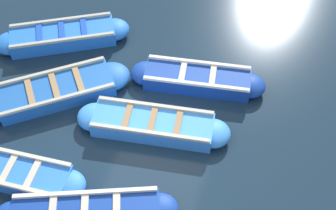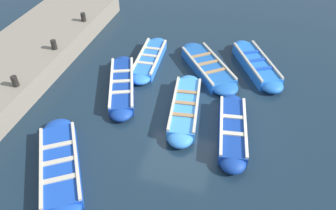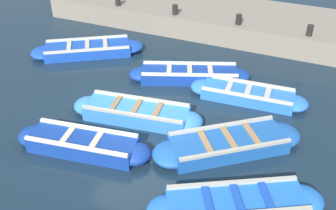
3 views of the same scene
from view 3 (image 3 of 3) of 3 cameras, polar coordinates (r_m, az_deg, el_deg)
name	(u,v)px [view 3 (image 3 of 3)]	position (r m, az deg, el deg)	size (l,w,h in m)	color
ground_plane	(142,116)	(10.27, -3.75, -1.58)	(120.00, 120.00, 0.00)	#162838
boat_outer_right	(248,95)	(11.01, 11.48, 1.47)	(0.95, 3.27, 0.38)	blue
boat_near_quay	(236,205)	(7.86, 9.86, -14.16)	(2.35, 3.40, 0.45)	blue
boat_bow_out	(189,75)	(11.72, 3.14, 4.42)	(1.97, 3.61, 0.41)	navy
boat_stern_in	(88,49)	(13.47, -11.56, 7.91)	(2.74, 3.60, 0.40)	#1947B7
boat_centre	(228,144)	(9.18, 8.73, -5.61)	(2.90, 3.39, 0.42)	#1E59AD
boat_tucked	(83,144)	(9.25, -12.25, -5.59)	(1.17, 3.30, 0.45)	navy
boat_broadside	(137,113)	(10.05, -4.57, -1.17)	(1.22, 3.50, 0.44)	#3884E0
quay_wall	(215,17)	(15.29, 6.89, 12.50)	(3.14, 12.67, 0.77)	gray
bollard_north	(310,30)	(13.46, 19.89, 10.15)	(0.20, 0.20, 0.35)	black
bollard_mid_north	(239,19)	(13.72, 10.21, 12.12)	(0.20, 0.20, 0.35)	black
bollard_mid_south	(175,10)	(14.36, 1.03, 13.66)	(0.20, 0.20, 0.35)	black
bollard_south	(118,1)	(15.32, -7.29, 14.75)	(0.20, 0.20, 0.35)	black
buoy_orange_near	(124,46)	(13.64, -6.47, 8.53)	(0.24, 0.24, 0.24)	#E05119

